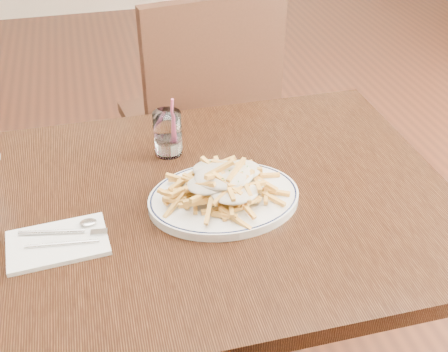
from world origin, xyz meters
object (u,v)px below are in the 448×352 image
object	(u,v)px
fries_plate	(224,198)
water_glass	(168,136)
chair_far	(203,112)
table	(182,229)
loaded_fries	(224,180)

from	to	relation	value
fries_plate	water_glass	xyz separation A→B (m)	(-0.08, 0.23, 0.04)
chair_far	table	bearing A→B (deg)	-105.96
water_glass	chair_far	bearing A→B (deg)	69.35
table	water_glass	distance (m)	0.23
loaded_fries	fries_plate	bearing A→B (deg)	14.04
water_glass	loaded_fries	bearing A→B (deg)	-70.08
loaded_fries	water_glass	size ratio (longest dim) A/B	1.88
table	fries_plate	size ratio (longest dim) A/B	3.16
fries_plate	loaded_fries	size ratio (longest dim) A/B	1.36
fries_plate	loaded_fries	world-z (taller)	loaded_fries
table	chair_far	distance (m)	0.75
chair_far	water_glass	distance (m)	0.60
table	water_glass	world-z (taller)	water_glass
fries_plate	loaded_fries	distance (m)	0.05
chair_far	loaded_fries	size ratio (longest dim) A/B	3.54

